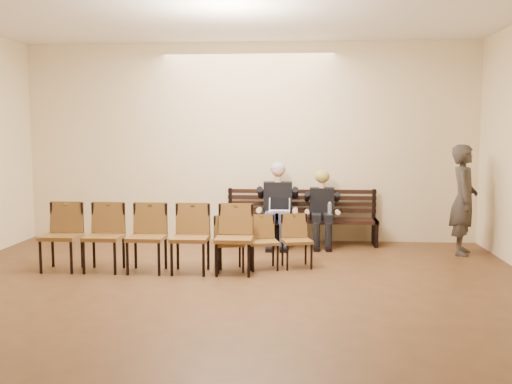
{
  "coord_description": "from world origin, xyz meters",
  "views": [
    {
      "loc": [
        0.92,
        -5.11,
        1.93
      ],
      "look_at": [
        0.21,
        4.05,
        0.97
      ],
      "focal_mm": 40.0,
      "sensor_mm": 36.0,
      "label": 1
    }
  ],
  "objects_px": {
    "passerby": "(464,191)",
    "chair_row_back": "(263,242)",
    "bag": "(283,235)",
    "laptop": "(279,214)",
    "seated_man": "(278,204)",
    "water_bottle": "(330,216)",
    "bench": "(301,231)",
    "seated_woman": "(322,212)",
    "chair_row_front": "(147,238)"
  },
  "relations": [
    {
      "from": "chair_row_front",
      "to": "chair_row_back",
      "type": "bearing_deg",
      "value": 10.62
    },
    {
      "from": "seated_woman",
      "to": "bag",
      "type": "distance_m",
      "value": 0.83
    },
    {
      "from": "bag",
      "to": "chair_row_back",
      "type": "relative_size",
      "value": 0.29
    },
    {
      "from": "water_bottle",
      "to": "chair_row_front",
      "type": "relative_size",
      "value": 0.07
    },
    {
      "from": "bag",
      "to": "chair_row_back",
      "type": "distance_m",
      "value": 1.97
    },
    {
      "from": "bench",
      "to": "passerby",
      "type": "bearing_deg",
      "value": -13.22
    },
    {
      "from": "water_bottle",
      "to": "passerby",
      "type": "relative_size",
      "value": 0.1
    },
    {
      "from": "bench",
      "to": "water_bottle",
      "type": "distance_m",
      "value": 0.65
    },
    {
      "from": "bench",
      "to": "passerby",
      "type": "relative_size",
      "value": 1.3
    },
    {
      "from": "passerby",
      "to": "chair_row_back",
      "type": "xyz_separation_m",
      "value": [
        -3.09,
        -1.24,
        -0.62
      ]
    },
    {
      "from": "laptop",
      "to": "chair_row_front",
      "type": "bearing_deg",
      "value": -122.72
    },
    {
      "from": "water_bottle",
      "to": "passerby",
      "type": "xyz_separation_m",
      "value": [
        2.09,
        -0.28,
        0.45
      ]
    },
    {
      "from": "bench",
      "to": "laptop",
      "type": "bearing_deg",
      "value": -138.27
    },
    {
      "from": "bag",
      "to": "laptop",
      "type": "bearing_deg",
      "value": -97.12
    },
    {
      "from": "bench",
      "to": "seated_woman",
      "type": "relative_size",
      "value": 2.2
    },
    {
      "from": "laptop",
      "to": "chair_row_back",
      "type": "xyz_separation_m",
      "value": [
        -0.17,
        -1.51,
        -0.2
      ]
    },
    {
      "from": "seated_man",
      "to": "seated_woman",
      "type": "bearing_deg",
      "value": 0.0
    },
    {
      "from": "seated_man",
      "to": "chair_row_back",
      "type": "xyz_separation_m",
      "value": [
        -0.13,
        -1.72,
        -0.34
      ]
    },
    {
      "from": "laptop",
      "to": "chair_row_front",
      "type": "distance_m",
      "value": 2.53
    },
    {
      "from": "water_bottle",
      "to": "passerby",
      "type": "height_order",
      "value": "passerby"
    },
    {
      "from": "seated_man",
      "to": "passerby",
      "type": "bearing_deg",
      "value": -9.21
    },
    {
      "from": "passerby",
      "to": "chair_row_back",
      "type": "height_order",
      "value": "passerby"
    },
    {
      "from": "bench",
      "to": "chair_row_back",
      "type": "height_order",
      "value": "chair_row_back"
    },
    {
      "from": "seated_woman",
      "to": "bag",
      "type": "relative_size",
      "value": 2.99
    },
    {
      "from": "bag",
      "to": "passerby",
      "type": "bearing_deg",
      "value": -13.7
    },
    {
      "from": "chair_row_front",
      "to": "water_bottle",
      "type": "bearing_deg",
      "value": 34.95
    },
    {
      "from": "laptop",
      "to": "water_bottle",
      "type": "height_order",
      "value": "laptop"
    },
    {
      "from": "bench",
      "to": "laptop",
      "type": "height_order",
      "value": "laptop"
    },
    {
      "from": "passerby",
      "to": "chair_row_back",
      "type": "relative_size",
      "value": 1.46
    },
    {
      "from": "bag",
      "to": "water_bottle",
      "type": "bearing_deg",
      "value": -28.19
    },
    {
      "from": "seated_man",
      "to": "bench",
      "type": "bearing_deg",
      "value": 16.48
    },
    {
      "from": "seated_man",
      "to": "chair_row_back",
      "type": "distance_m",
      "value": 1.76
    },
    {
      "from": "bag",
      "to": "passerby",
      "type": "distance_m",
      "value": 3.08
    },
    {
      "from": "bench",
      "to": "chair_row_back",
      "type": "distance_m",
      "value": 1.93
    },
    {
      "from": "seated_woman",
      "to": "passerby",
      "type": "height_order",
      "value": "passerby"
    },
    {
      "from": "seated_woman",
      "to": "water_bottle",
      "type": "height_order",
      "value": "seated_woman"
    },
    {
      "from": "seated_woman",
      "to": "laptop",
      "type": "bearing_deg",
      "value": -163.64
    },
    {
      "from": "laptop",
      "to": "passerby",
      "type": "height_order",
      "value": "passerby"
    },
    {
      "from": "passerby",
      "to": "chair_row_front",
      "type": "height_order",
      "value": "passerby"
    },
    {
      "from": "seated_man",
      "to": "bag",
      "type": "relative_size",
      "value": 3.64
    },
    {
      "from": "chair_row_front",
      "to": "seated_woman",
      "type": "bearing_deg",
      "value": 39.1
    },
    {
      "from": "seated_man",
      "to": "passerby",
      "type": "height_order",
      "value": "passerby"
    },
    {
      "from": "bag",
      "to": "passerby",
      "type": "xyz_separation_m",
      "value": [
        2.87,
        -0.7,
        0.86
      ]
    },
    {
      "from": "water_bottle",
      "to": "chair_row_back",
      "type": "xyz_separation_m",
      "value": [
        -1.01,
        -1.52,
        -0.17
      ]
    },
    {
      "from": "bench",
      "to": "seated_man",
      "type": "distance_m",
      "value": 0.65
    },
    {
      "from": "passerby",
      "to": "chair_row_front",
      "type": "xyz_separation_m",
      "value": [
        -4.69,
        -1.54,
        -0.52
      ]
    },
    {
      "from": "water_bottle",
      "to": "passerby",
      "type": "distance_m",
      "value": 2.15
    },
    {
      "from": "seated_man",
      "to": "chair_row_front",
      "type": "distance_m",
      "value": 2.67
    },
    {
      "from": "chair_row_back",
      "to": "bench",
      "type": "bearing_deg",
      "value": 59.2
    },
    {
      "from": "seated_man",
      "to": "bag",
      "type": "xyz_separation_m",
      "value": [
        0.09,
        0.22,
        -0.57
      ]
    }
  ]
}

